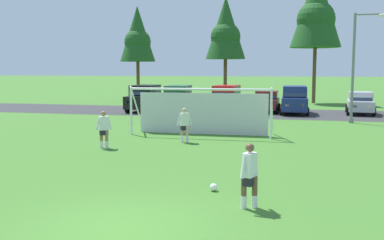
% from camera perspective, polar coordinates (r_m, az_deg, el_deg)
% --- Properties ---
extents(ground_plane, '(400.00, 400.00, 0.00)m').
position_cam_1_polar(ground_plane, '(24.19, 4.63, -1.68)').
color(ground_plane, '#3D7028').
extents(parking_lot_strip, '(52.00, 8.40, 0.01)m').
position_cam_1_polar(parking_lot_strip, '(35.59, 7.57, 0.92)').
color(parking_lot_strip, '#333335').
rests_on(parking_lot_strip, ground).
extents(soccer_ball, '(0.22, 0.22, 0.22)m').
position_cam_1_polar(soccer_ball, '(12.76, 2.80, -8.63)').
color(soccer_ball, white).
rests_on(soccer_ball, ground).
extents(soccer_goal, '(7.45, 2.07, 2.57)m').
position_cam_1_polar(soccer_goal, '(23.44, 1.25, 1.25)').
color(soccer_goal, white).
rests_on(soccer_goal, ground).
extents(player_striker_near, '(0.65, 0.50, 1.64)m').
position_cam_1_polar(player_striker_near, '(19.81, -11.27, -1.21)').
color(player_striker_near, '#936B4C').
rests_on(player_striker_near, ground).
extents(player_midfield_center, '(0.70, 0.42, 1.64)m').
position_cam_1_polar(player_midfield_center, '(20.97, -0.97, -0.66)').
color(player_midfield_center, tan).
rests_on(player_midfield_center, ground).
extents(player_defender_far, '(0.42, 0.68, 1.64)m').
position_cam_1_polar(player_defender_far, '(11.16, 7.40, -7.12)').
color(player_defender_far, brown).
rests_on(player_defender_far, ground).
extents(parked_car_slot_far_left, '(2.20, 4.63, 2.16)m').
position_cam_1_polar(parked_car_slot_far_left, '(36.87, -6.08, 2.86)').
color(parked_car_slot_far_left, black).
rests_on(parked_car_slot_far_left, ground).
extents(parked_car_slot_left, '(2.40, 4.73, 2.16)m').
position_cam_1_polar(parked_car_slot_left, '(35.61, -1.81, 2.77)').
color(parked_car_slot_left, '#194C2D').
rests_on(parked_car_slot_left, ground).
extents(parked_car_slot_center_left, '(2.34, 4.70, 2.16)m').
position_cam_1_polar(parked_car_slot_center_left, '(36.14, 4.42, 2.81)').
color(parked_car_slot_center_left, red).
rests_on(parked_car_slot_center_left, ground).
extents(parked_car_slot_center, '(2.10, 4.23, 1.72)m').
position_cam_1_polar(parked_car_slot_center, '(36.45, 9.58, 2.39)').
color(parked_car_slot_center, maroon).
rests_on(parked_car_slot_center, ground).
extents(parked_car_slot_center_right, '(2.21, 4.64, 2.16)m').
position_cam_1_polar(parked_car_slot_center_right, '(35.44, 13.05, 2.58)').
color(parked_car_slot_center_right, navy).
rests_on(parked_car_slot_center_right, ground).
extents(parked_car_slot_right, '(2.24, 4.30, 1.72)m').
position_cam_1_polar(parked_car_slot_right, '(36.61, 20.83, 2.07)').
color(parked_car_slot_right, '#B2B2BC').
rests_on(parked_car_slot_right, ground).
extents(tree_left_edge, '(3.88, 3.88, 10.35)m').
position_cam_1_polar(tree_left_edge, '(49.82, -7.02, 10.70)').
color(tree_left_edge, brown).
rests_on(tree_left_edge, ground).
extents(tree_mid_left, '(4.06, 4.06, 10.83)m').
position_cam_1_polar(tree_mid_left, '(46.03, 4.35, 11.49)').
color(tree_mid_left, brown).
rests_on(tree_mid_left, ground).
extents(tree_center_back, '(5.10, 5.10, 13.61)m').
position_cam_1_polar(tree_center_back, '(47.54, 15.69, 13.44)').
color(tree_center_back, brown).
rests_on(tree_center_back, ground).
extents(street_lamp, '(2.00, 0.32, 6.99)m').
position_cam_1_polar(street_lamp, '(30.34, 20.37, 6.47)').
color(street_lamp, slate).
rests_on(street_lamp, ground).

